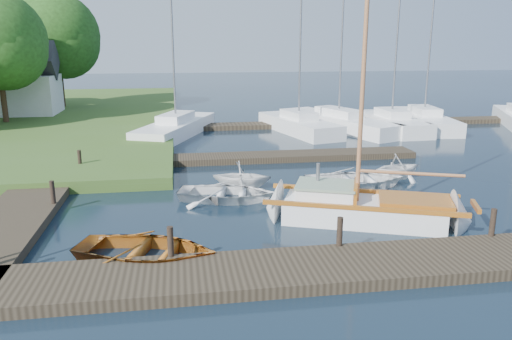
{
  "coord_description": "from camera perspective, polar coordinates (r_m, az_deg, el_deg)",
  "views": [
    {
      "loc": [
        -2.68,
        -17.08,
        5.64
      ],
      "look_at": [
        0.0,
        0.0,
        1.2
      ],
      "focal_mm": 35.0,
      "sensor_mm": 36.0,
      "label": 1
    }
  ],
  "objects": [
    {
      "name": "marina_boat_4",
      "position": [
        34.08,
        15.23,
        5.36
      ],
      "size": [
        2.5,
        7.49,
        11.72
      ],
      "rotation": [
        0.0,
        0.0,
        1.61
      ],
      "color": "white",
      "rests_on": "ground"
    },
    {
      "name": "house_c",
      "position": [
        40.8,
        -25.3,
        8.75
      ],
      "size": [
        5.25,
        4.0,
        5.28
      ],
      "color": "white",
      "rests_on": "shore"
    },
    {
      "name": "mooring_post_1",
      "position": [
        13.06,
        -9.75,
        -8.05
      ],
      "size": [
        0.16,
        0.16,
        0.8
      ],
      "primitive_type": "cylinder",
      "color": "black",
      "rests_on": "near_dock"
    },
    {
      "name": "tender_b",
      "position": [
        19.66,
        -1.63,
        -0.44
      ],
      "size": [
        2.72,
        2.49,
        1.21
      ],
      "primitive_type": "imported",
      "rotation": [
        0.0,
        0.0,
        1.32
      ],
      "color": "white",
      "rests_on": "ground"
    },
    {
      "name": "left_dock",
      "position": [
        20.56,
        -23.57,
        -2.32
      ],
      "size": [
        2.2,
        18.0,
        0.3
      ],
      "primitive_type": "cube",
      "color": "black",
      "rests_on": "ground"
    },
    {
      "name": "dinghy",
      "position": [
        13.67,
        -12.47,
        -8.51
      ],
      "size": [
        4.49,
        3.8,
        0.79
      ],
      "primitive_type": "imported",
      "rotation": [
        0.0,
        0.0,
        1.25
      ],
      "color": "#964118",
      "rests_on": "ground"
    },
    {
      "name": "tender_c",
      "position": [
        20.26,
        11.28,
        -0.85
      ],
      "size": [
        4.13,
        3.07,
        0.82
      ],
      "primitive_type": "imported",
      "rotation": [
        0.0,
        0.0,
        1.51
      ],
      "color": "white",
      "rests_on": "ground"
    },
    {
      "name": "tender_d",
      "position": [
        21.99,
        15.93,
        0.56
      ],
      "size": [
        2.67,
        2.45,
        1.18
      ],
      "primitive_type": "imported",
      "rotation": [
        0.0,
        0.0,
        1.83
      ],
      "color": "white",
      "rests_on": "ground"
    },
    {
      "name": "ground",
      "position": [
        18.19,
        0.0,
        -3.66
      ],
      "size": [
        160.0,
        160.0,
        0.0
      ],
      "primitive_type": "plane",
      "color": "black",
      "rests_on": "ground"
    },
    {
      "name": "tender_a",
      "position": [
        18.31,
        -3.37,
        -2.35
      ],
      "size": [
        4.09,
        3.36,
        0.74
      ],
      "primitive_type": "imported",
      "rotation": [
        0.0,
        0.0,
        1.32
      ],
      "color": "white",
      "rests_on": "ground"
    },
    {
      "name": "mooring_post_3",
      "position": [
        15.67,
        25.44,
        -5.43
      ],
      "size": [
        0.16,
        0.16,
        0.8
      ],
      "primitive_type": "cylinder",
      "color": "black",
      "rests_on": "near_dock"
    },
    {
      "name": "marina_boat_0",
      "position": [
        31.31,
        -9.12,
        4.9
      ],
      "size": [
        5.32,
        8.97,
        10.75
      ],
      "rotation": [
        0.0,
        0.0,
        1.19
      ],
      "color": "white",
      "rests_on": "ground"
    },
    {
      "name": "tree_7",
      "position": [
        44.13,
        -21.79,
        14.15
      ],
      "size": [
        6.83,
        6.83,
        9.38
      ],
      "color": "#332114",
      "rests_on": "shore"
    },
    {
      "name": "mooring_post_4",
      "position": [
        18.3,
        -22.23,
        -2.36
      ],
      "size": [
        0.16,
        0.16,
        0.8
      ],
      "primitive_type": "cylinder",
      "color": "black",
      "rests_on": "left_dock"
    },
    {
      "name": "mooring_post_5",
      "position": [
        23.04,
        -19.51,
        1.18
      ],
      "size": [
        0.16,
        0.16,
        0.8
      ],
      "primitive_type": "cylinder",
      "color": "black",
      "rests_on": "left_dock"
    },
    {
      "name": "mooring_post_2",
      "position": [
        13.7,
        9.55,
        -6.94
      ],
      "size": [
        0.16,
        0.16,
        0.8
      ],
      "primitive_type": "cylinder",
      "color": "black",
      "rests_on": "near_dock"
    },
    {
      "name": "sailboat",
      "position": [
        16.56,
        12.65,
        -4.62
      ],
      "size": [
        7.38,
        4.41,
        9.83
      ],
      "rotation": [
        0.0,
        0.0,
        -0.37
      ],
      "color": "white",
      "rests_on": "ground"
    },
    {
      "name": "pontoon",
      "position": [
        35.85,
        11.97,
        5.28
      ],
      "size": [
        30.0,
        1.6,
        0.3
      ],
      "primitive_type": "cube",
      "color": "black",
      "rests_on": "ground"
    },
    {
      "name": "marina_boat_2",
      "position": [
        32.22,
        4.89,
        5.33
      ],
      "size": [
        4.08,
        8.02,
        12.43
      ],
      "rotation": [
        0.0,
        0.0,
        1.83
      ],
      "color": "white",
      "rests_on": "ground"
    },
    {
      "name": "marina_boat_5",
      "position": [
        35.98,
        18.64,
        5.54
      ],
      "size": [
        3.35,
        8.72,
        10.42
      ],
      "rotation": [
        0.0,
        0.0,
        1.43
      ],
      "color": "white",
      "rests_on": "ground"
    },
    {
      "name": "near_dock",
      "position": [
        12.65,
        4.29,
        -11.36
      ],
      "size": [
        18.0,
        2.2,
        0.3
      ],
      "primitive_type": "cube",
      "color": "black",
      "rests_on": "ground"
    },
    {
      "name": "far_dock",
      "position": [
        24.66,
        2.25,
        1.53
      ],
      "size": [
        14.0,
        1.6,
        0.3
      ],
      "primitive_type": "cube",
      "color": "black",
      "rests_on": "ground"
    },
    {
      "name": "marina_boat_3",
      "position": [
        33.7,
        9.41,
        5.56
      ],
      "size": [
        5.68,
        10.18,
        12.36
      ],
      "rotation": [
        0.0,
        0.0,
        1.94
      ],
      "color": "white",
      "rests_on": "ground"
    }
  ]
}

